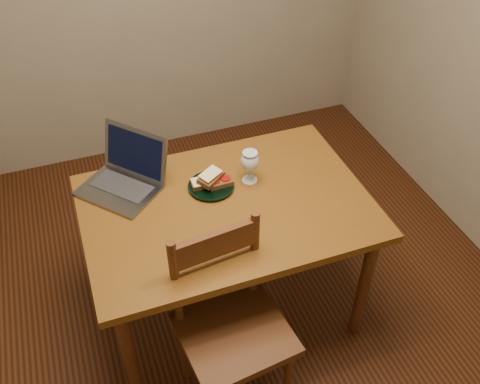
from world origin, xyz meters
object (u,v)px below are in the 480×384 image
object	(u,v)px
laptop	(126,172)
table	(227,218)
milk_glass	(250,167)
chair	(232,321)
plate	(211,186)

from	to	relation	value
laptop	table	bearing A→B (deg)	11.15
milk_glass	laptop	world-z (taller)	laptop
chair	laptop	world-z (taller)	laptop
milk_glass	table	bearing A→B (deg)	-142.82
chair	milk_glass	world-z (taller)	milk_glass
plate	milk_glass	size ratio (longest dim) A/B	1.28
table	plate	size ratio (longest dim) A/B	5.94
plate	laptop	distance (m)	0.40
chair	milk_glass	xyz separation A→B (m)	(0.30, 0.57, 0.31)
table	laptop	world-z (taller)	laptop
table	chair	world-z (taller)	chair
table	laptop	distance (m)	0.52
plate	chair	bearing A→B (deg)	-100.33
milk_glass	chair	bearing A→B (deg)	-117.27
plate	milk_glass	distance (m)	0.20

